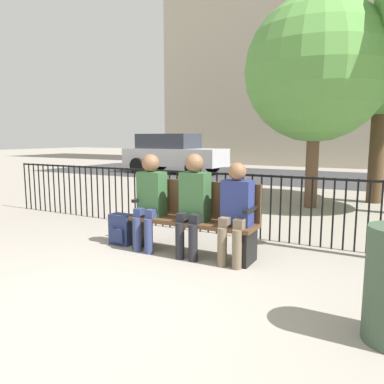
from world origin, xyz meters
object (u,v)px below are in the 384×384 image
seated_person_2 (236,208)px  backpack (122,230)px  tree_2 (316,70)px  parked_car_0 (173,153)px  seated_person_1 (193,199)px  park_bench (195,215)px  seated_person_0 (150,196)px  tree_0 (383,62)px

seated_person_2 → backpack: seated_person_2 is taller
tree_2 → seated_person_2: bearing=-91.2°
backpack → parked_car_0: 10.56m
seated_person_1 → tree_2: bearing=81.1°
park_bench → parked_car_0: bearing=122.4°
park_bench → seated_person_1: size_ratio=1.29×
seated_person_0 → parked_car_0: 10.77m
seated_person_0 → parked_car_0: bearing=119.4°
park_bench → seated_person_0: seated_person_0 is taller
park_bench → tree_2: bearing=80.2°
seated_person_2 → tree_2: 4.62m
parked_car_0 → seated_person_2: bearing=-55.4°
seated_person_2 → park_bench: bearing=167.9°
backpack → tree_2: bearing=66.7°
tree_0 → backpack: bearing=-118.5°
seated_person_2 → backpack: 1.74m
park_bench → parked_car_0: (-5.88, 9.25, 0.35)m
seated_person_0 → backpack: bearing=-179.8°
park_bench → seated_person_2: (0.60, -0.13, 0.17)m
seated_person_0 → tree_0: tree_0 is taller
seated_person_2 → tree_2: size_ratio=0.28×
tree_2 → park_bench: bearing=-99.8°
seated_person_0 → park_bench: bearing=11.8°
park_bench → backpack: size_ratio=3.90×
tree_2 → seated_person_1: bearing=-98.9°
tree_0 → tree_2: (-1.16, -1.30, -0.28)m
seated_person_0 → seated_person_1: (0.64, 0.00, 0.01)m
seated_person_1 → parked_car_0: 11.09m
seated_person_1 → parked_car_0: size_ratio=0.30×
seated_person_1 → seated_person_2: size_ratio=1.08×
tree_0 → tree_2: bearing=-131.7°
backpack → tree_0: size_ratio=0.10×
seated_person_2 → parked_car_0: parked_car_0 is taller
seated_person_2 → tree_0: (1.24, 5.39, 2.43)m
tree_0 → park_bench: bearing=-109.3°
seated_person_1 → seated_person_2: 0.56m
tree_0 → parked_car_0: bearing=152.7°
seated_person_0 → seated_person_2: 1.20m
seated_person_0 → parked_car_0: parked_car_0 is taller
seated_person_0 → tree_2: (1.28, 4.09, 2.10)m
seated_person_1 → park_bench: bearing=108.8°
parked_car_0 → backpack: bearing=-62.9°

